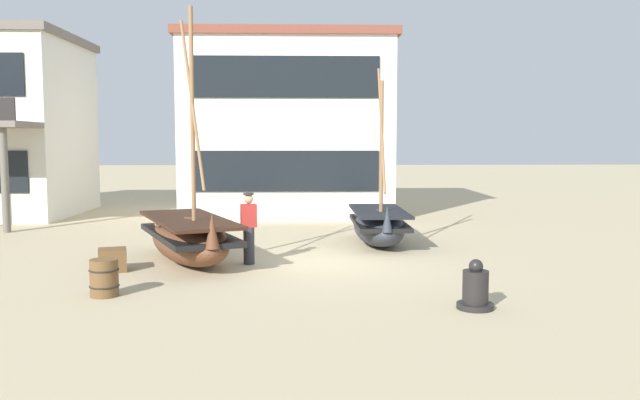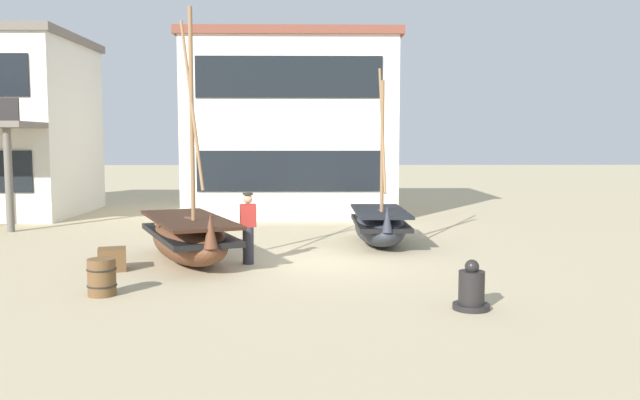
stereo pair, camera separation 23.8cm
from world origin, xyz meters
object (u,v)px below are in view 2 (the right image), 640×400
object	(u,v)px
fishing_boat_near_left	(189,237)
cargo_crate	(112,259)
fisherman_by_hull	(248,229)
fishing_boat_centre_large	(380,225)
wooden_barrel	(102,277)
harbor_building_main	(292,126)
capstan_winch	(471,290)

from	to	relation	value
fishing_boat_near_left	cargo_crate	size ratio (longest dim) A/B	9.81
fishing_boat_near_left	fisherman_by_hull	distance (m)	1.48
fishing_boat_centre_large	wooden_barrel	size ratio (longest dim) A/B	6.99
harbor_building_main	cargo_crate	bearing A→B (deg)	-107.23
fisherman_by_hull	capstan_winch	distance (m)	6.02
fishing_boat_centre_large	harbor_building_main	xyz separation A→B (m)	(-2.67, 8.45, 2.90)
wooden_barrel	cargo_crate	bearing A→B (deg)	102.22
capstan_winch	cargo_crate	bearing A→B (deg)	153.94
fishing_boat_centre_large	wooden_barrel	bearing A→B (deg)	-134.67
capstan_winch	cargo_crate	size ratio (longest dim) A/B	1.45
capstan_winch	fishing_boat_near_left	bearing A→B (deg)	141.48
fishing_boat_near_left	harbor_building_main	distance (m)	11.56
fisherman_by_hull	cargo_crate	world-z (taller)	fisherman_by_hull
fishing_boat_centre_large	wooden_barrel	xyz separation A→B (m)	(-5.86, -5.93, -0.20)
fishing_boat_near_left	fishing_boat_centre_large	world-z (taller)	fishing_boat_near_left
fisherman_by_hull	capstan_winch	world-z (taller)	fisherman_by_hull
fishing_boat_centre_large	harbor_building_main	distance (m)	9.32
fishing_boat_near_left	cargo_crate	bearing A→B (deg)	-147.45
fisherman_by_hull	cargo_crate	bearing A→B (deg)	-166.39
fishing_boat_near_left	wooden_barrel	world-z (taller)	fishing_boat_near_left
fishing_boat_centre_large	cargo_crate	bearing A→B (deg)	-151.08
fishing_boat_near_left	capstan_winch	xyz separation A→B (m)	(5.67, -4.51, -0.27)
wooden_barrel	fishing_boat_centre_large	bearing A→B (deg)	45.33
fishing_boat_centre_large	fisherman_by_hull	xyz separation A→B (m)	(-3.40, -2.80, 0.28)
fishing_boat_near_left	fishing_boat_centre_large	bearing A→B (deg)	27.70
cargo_crate	fishing_boat_near_left	bearing A→B (deg)	32.55
fishing_boat_centre_large	wooden_barrel	distance (m)	8.34
fishing_boat_centre_large	harbor_building_main	bearing A→B (deg)	107.50
fishing_boat_near_left	wooden_barrel	distance (m)	3.55
fishing_boat_near_left	wooden_barrel	size ratio (longest dim) A/B	8.43
fishing_boat_near_left	cargo_crate	xyz separation A→B (m)	(-1.54, -0.99, -0.36)
fishing_boat_near_left	fisherman_by_hull	world-z (taller)	fishing_boat_near_left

